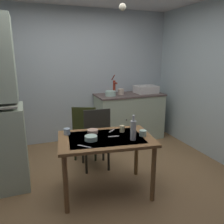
# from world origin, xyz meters

# --- Properties ---
(ground_plane) EXTENTS (4.93, 4.93, 0.00)m
(ground_plane) POSITION_xyz_m (0.00, 0.00, 0.00)
(ground_plane) COLOR olive
(wall_back) EXTENTS (4.03, 0.10, 2.56)m
(wall_back) POSITION_xyz_m (0.00, 1.89, 1.28)
(wall_back) COLOR silver
(wall_back) RESTS_ON ground
(counter_cabinet) EXTENTS (1.37, 0.64, 0.93)m
(counter_cabinet) POSITION_xyz_m (1.06, 1.52, 0.47)
(counter_cabinet) COLOR #ADBDA5
(counter_cabinet) RESTS_ON ground
(sink_basin) EXTENTS (0.44, 0.34, 0.15)m
(sink_basin) POSITION_xyz_m (1.43, 1.52, 1.01)
(sink_basin) COLOR silver
(sink_basin) RESTS_ON counter_cabinet
(hand_pump) EXTENTS (0.05, 0.27, 0.39)m
(hand_pump) POSITION_xyz_m (0.74, 1.57, 1.10)
(hand_pump) COLOR maroon
(hand_pump) RESTS_ON counter_cabinet
(mixing_bowl_counter) EXTENTS (0.20, 0.20, 0.09)m
(mixing_bowl_counter) POSITION_xyz_m (0.63, 1.47, 0.98)
(mixing_bowl_counter) COLOR #ADD1C1
(mixing_bowl_counter) RESTS_ON counter_cabinet
(stoneware_crock) EXTENTS (0.12, 0.12, 0.11)m
(stoneware_crock) POSITION_xyz_m (0.88, 1.55, 0.99)
(stoneware_crock) COLOR beige
(stoneware_crock) RESTS_ON counter_cabinet
(dining_table) EXTENTS (1.23, 0.90, 0.74)m
(dining_table) POSITION_xyz_m (-0.02, -0.11, 0.64)
(dining_table) COLOR brown
(dining_table) RESTS_ON ground
(chair_far_side) EXTENTS (0.43, 0.43, 0.97)m
(chair_far_side) POSITION_xyz_m (0.03, 0.48, 0.50)
(chair_far_side) COLOR #2B271E
(chair_far_side) RESTS_ON ground
(chair_by_counter) EXTENTS (0.53, 0.53, 0.91)m
(chair_by_counter) POSITION_xyz_m (-0.02, 0.91, 0.48)
(chair_by_counter) COLOR #282E19
(chair_by_counter) RESTS_ON ground
(serving_bowl_wide) EXTENTS (0.14, 0.14, 0.04)m
(serving_bowl_wide) POSITION_xyz_m (-0.13, 0.11, 0.76)
(serving_bowl_wide) COLOR tan
(serving_bowl_wide) RESTS_ON dining_table
(soup_bowl_small) EXTENTS (0.15, 0.15, 0.06)m
(soup_bowl_small) POSITION_xyz_m (-0.22, -0.14, 0.77)
(soup_bowl_small) COLOR #ADD1C1
(soup_bowl_small) RESTS_ON dining_table
(teacup_mint) EXTENTS (0.09, 0.09, 0.07)m
(teacup_mint) POSITION_xyz_m (0.43, -0.22, 0.78)
(teacup_mint) COLOR #ADD1C1
(teacup_mint) RESTS_ON dining_table
(mug_dark) EXTENTS (0.08, 0.08, 0.08)m
(mug_dark) POSITION_xyz_m (-0.45, 0.16, 0.78)
(mug_dark) COLOR #9EB2C6
(mug_dark) RESTS_ON dining_table
(teacup_cream) EXTENTS (0.06, 0.06, 0.09)m
(teacup_cream) POSITION_xyz_m (0.24, -0.00, 0.78)
(teacup_cream) COLOR beige
(teacup_cream) RESTS_ON dining_table
(glass_bottle) EXTENTS (0.07, 0.07, 0.30)m
(glass_bottle) POSITION_xyz_m (0.25, -0.30, 0.87)
(glass_bottle) COLOR #B7BCC1
(glass_bottle) RESTS_ON dining_table
(table_knife) EXTENTS (0.13, 0.13, 0.00)m
(table_knife) POSITION_xyz_m (-0.34, -0.29, 0.74)
(table_knife) COLOR silver
(table_knife) RESTS_ON dining_table
(teaspoon_near_bowl) EXTENTS (0.14, 0.04, 0.00)m
(teaspoon_near_bowl) POSITION_xyz_m (0.08, -0.12, 0.74)
(teaspoon_near_bowl) COLOR beige
(teaspoon_near_bowl) RESTS_ON dining_table
(teaspoon_by_cup) EXTENTS (0.11, 0.10, 0.00)m
(teaspoon_by_cup) POSITION_xyz_m (0.13, 0.08, 0.74)
(teaspoon_by_cup) COLOR beige
(teaspoon_by_cup) RESTS_ON dining_table
(pendant_bulb) EXTENTS (0.08, 0.08, 0.08)m
(pendant_bulb) POSITION_xyz_m (0.20, -0.06, 2.23)
(pendant_bulb) COLOR #F9EFCC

